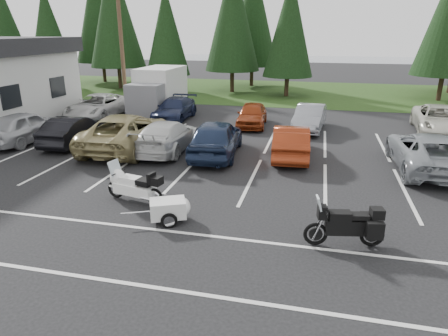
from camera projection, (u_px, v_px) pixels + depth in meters
ground at (232, 189)px, 14.11m from camera, size 120.00×120.00×0.00m
grass_strip at (288, 92)px, 36.17m from camera, size 80.00×16.00×0.01m
lake_water at (330, 65)px, 63.80m from camera, size 70.00×50.00×0.02m
utility_pole at (121, 40)px, 25.79m from camera, size 1.60×0.26×9.00m
box_truck at (156, 91)px, 26.87m from camera, size 2.40×5.60×2.90m
stall_markings at (243, 170)px, 15.95m from camera, size 32.00×16.00×0.01m
conifer_0 at (1, 20)px, 38.87m from camera, size 4.58×4.58×10.66m
conifer_1 at (48, 29)px, 36.64m from camera, size 3.96×3.96×9.22m
conifer_2 at (114, 11)px, 36.29m from camera, size 5.10×5.10×11.89m
conifer_3 at (166, 31)px, 34.35m from camera, size 3.87×3.87×9.02m
conifer_4 at (233, 15)px, 34.12m from camera, size 4.80×4.80×11.17m
conifer_5 at (290, 26)px, 32.12m from camera, size 4.14×4.14×9.63m
conifer_back_a at (98, 11)px, 40.95m from camera, size 5.28×5.28×12.30m
conifer_back_b at (253, 14)px, 38.05m from camera, size 4.97×4.97×11.58m
car_near_0 at (25, 127)px, 19.79m from camera, size 2.20×4.72×1.56m
car_near_1 at (73, 130)px, 19.44m from camera, size 1.69×4.28×1.39m
car_near_2 at (126, 131)px, 18.64m from camera, size 3.12×6.11×1.65m
car_near_3 at (167, 136)px, 18.33m from camera, size 2.10×4.92×1.41m
car_near_4 at (216, 138)px, 17.59m from camera, size 2.29×4.92×1.63m
car_near_5 at (291, 142)px, 17.40m from camera, size 1.79×4.40×1.42m
car_near_6 at (428, 152)px, 15.81m from camera, size 2.62×5.44×1.50m
car_far_0 at (98, 106)px, 25.28m from camera, size 2.56×5.36×1.48m
car_far_1 at (175, 109)px, 24.77m from camera, size 1.95×4.62×1.33m
car_far_2 at (252, 115)px, 23.13m from camera, size 1.87×4.05×1.35m
car_far_3 at (310, 118)px, 22.19m from camera, size 1.86×4.33×1.39m
car_far_4 at (440, 120)px, 21.48m from camera, size 2.83×5.44×1.46m
touring_motorcycle at (134, 183)px, 12.82m from camera, size 2.51×1.23×1.33m
cargo_trailer at (168, 211)px, 11.59m from camera, size 1.68×1.36×0.68m
adventure_motorcycle at (345, 221)px, 10.17m from camera, size 2.40×1.20×1.39m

